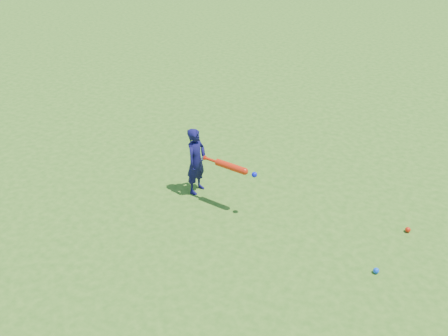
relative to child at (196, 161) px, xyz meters
name	(u,v)px	position (x,y,z in m)	size (l,w,h in m)	color
ground	(207,178)	(-0.04, 0.39, -0.53)	(80.00, 80.00, 0.00)	#336518
child	(196,161)	(0.00, 0.00, 0.00)	(0.39, 0.25, 1.06)	#100E42
ground_ball_red	(408,230)	(3.10, 0.37, -0.49)	(0.08, 0.08, 0.08)	red
ground_ball_blue	(376,271)	(2.87, -0.64, -0.49)	(0.07, 0.07, 0.07)	blue
bat_swing	(233,167)	(0.68, -0.15, 0.15)	(0.88, 0.18, 0.10)	red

